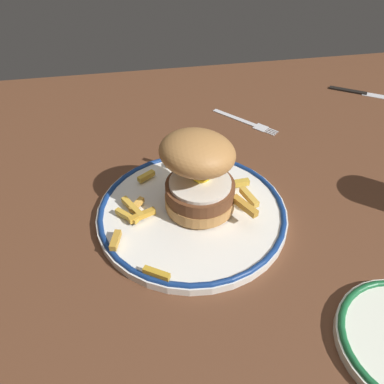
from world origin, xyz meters
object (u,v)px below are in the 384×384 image
(knife, at_px, (365,93))
(fork, at_px, (246,122))
(burger, at_px, (198,170))
(dinner_plate, at_px, (192,212))

(knife, bearing_deg, fork, -166.51)
(burger, xyz_separation_m, fork, (0.14, 0.23, -0.07))
(burger, xyz_separation_m, knife, (0.43, 0.30, -0.07))
(dinner_plate, relative_size, fork, 2.32)
(dinner_plate, distance_m, burger, 0.07)
(dinner_plate, xyz_separation_m, fork, (0.15, 0.24, -0.01))
(dinner_plate, relative_size, knife, 1.71)
(fork, xyz_separation_m, knife, (0.29, 0.07, 0.00))
(fork, bearing_deg, knife, 13.49)
(burger, bearing_deg, dinner_plate, -136.86)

